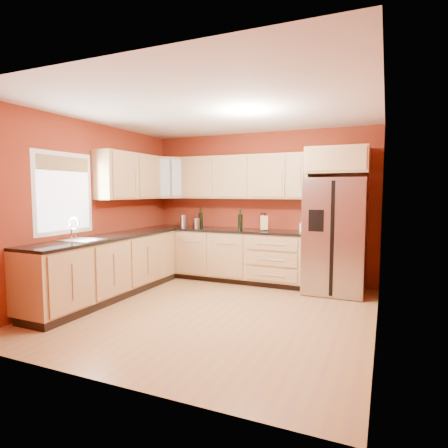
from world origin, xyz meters
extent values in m
plane|color=#AC8142|center=(0.00, 0.00, 0.00)|extent=(4.00, 4.00, 0.00)
plane|color=silver|center=(0.00, 0.00, 2.60)|extent=(4.00, 4.00, 0.00)
cube|color=maroon|center=(0.00, 2.00, 1.30)|extent=(4.00, 0.04, 2.60)
cube|color=maroon|center=(0.00, -2.00, 1.30)|extent=(4.00, 0.04, 2.60)
cube|color=maroon|center=(-2.00, 0.00, 1.30)|extent=(0.04, 4.00, 2.60)
cube|color=maroon|center=(2.00, 0.00, 1.30)|extent=(0.04, 4.00, 2.60)
cube|color=tan|center=(-0.55, 1.70, 0.44)|extent=(2.90, 0.60, 0.88)
cube|color=tan|center=(-1.70, 0.00, 0.44)|extent=(0.60, 2.80, 0.88)
cube|color=black|center=(-0.55, 1.69, 0.90)|extent=(2.90, 0.62, 0.04)
cube|color=black|center=(-1.69, 0.00, 0.90)|extent=(0.62, 2.80, 0.04)
cube|color=tan|center=(-0.25, 1.83, 1.83)|extent=(2.30, 0.33, 0.75)
cube|color=tan|center=(-1.83, 0.72, 1.83)|extent=(0.33, 1.35, 0.75)
cube|color=tan|center=(-1.67, 1.67, 1.83)|extent=(0.67, 0.67, 0.75)
cube|color=tan|center=(1.35, 1.70, 2.05)|extent=(0.92, 0.60, 0.40)
cube|color=silver|center=(1.35, 1.62, 0.89)|extent=(0.90, 0.75, 1.78)
cube|color=white|center=(-1.98, -0.50, 1.55)|extent=(0.03, 0.90, 1.00)
cylinder|color=silver|center=(-1.39, 1.73, 1.03)|extent=(0.13, 0.13, 0.22)
cylinder|color=silver|center=(-1.05, 1.61, 1.01)|extent=(0.12, 0.12, 0.17)
cube|color=tan|center=(0.18, 1.71, 1.04)|extent=(0.15, 0.15, 0.24)
cylinder|color=white|center=(0.80, 1.73, 1.00)|extent=(0.06, 0.06, 0.17)
camera|label=1|loc=(2.06, -4.32, 1.58)|focal=30.00mm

